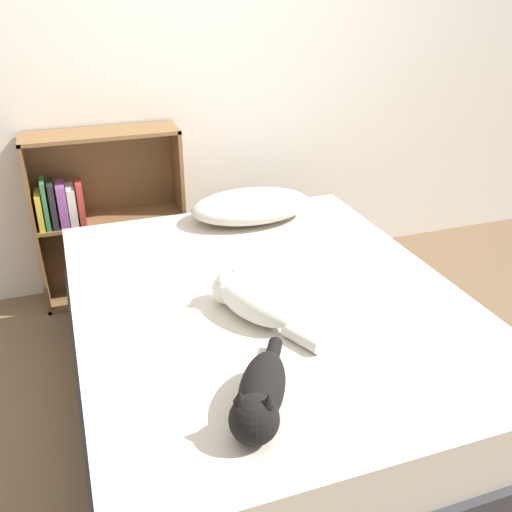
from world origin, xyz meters
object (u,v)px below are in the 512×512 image
Objects in this scene: bed at (267,351)px; pillow at (251,206)px; bookshelf at (102,213)px; cat_light at (251,301)px; cat_dark at (260,396)px.

pillow reaches higher than bed.
pillow is 0.65× the size of bookshelf.
cat_light is at bearing -72.88° from bookshelf.
cat_dark reaches higher than cat_light.
cat_light is 0.52× the size of bookshelf.
bed is 0.84m from pillow.
cat_dark is (-0.15, -0.51, 0.00)m from cat_light.
cat_dark is at bearing -112.34° from bed.
cat_light is 0.53m from cat_dark.
cat_light reaches higher than pillow.
pillow is 1.26× the size of cat_light.
cat_dark reaches higher than pillow.
pillow is 0.86m from bookshelf.
bookshelf is at bearing 146.43° from pillow.
cat_dark is (-0.26, -0.64, 0.34)m from bed.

